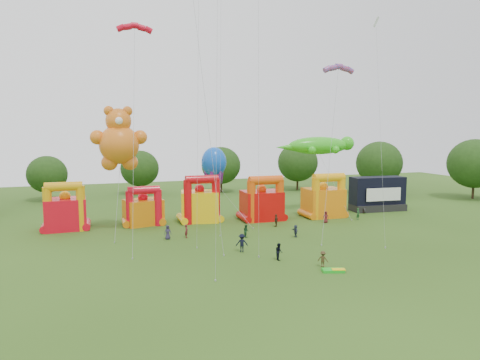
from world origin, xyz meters
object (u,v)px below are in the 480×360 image
object	(u,v)px
bouncy_castle_2	(200,204)
stage_trailer	(377,194)
gecko_kite	(325,162)
octopus_kite	(226,191)
bouncy_castle_0	(65,211)
teddy_bear_kite	(119,157)
spectator_0	(168,232)
spectator_4	(276,220)

from	to	relation	value
bouncy_castle_2	stage_trailer	world-z (taller)	bouncy_castle_2
gecko_kite	octopus_kite	distance (m)	16.92
bouncy_castle_0	bouncy_castle_2	bearing A→B (deg)	-1.34
stage_trailer	teddy_bear_kite	size ratio (longest dim) A/B	0.56
octopus_kite	gecko_kite	bearing A→B (deg)	2.81
bouncy_castle_0	octopus_kite	size ratio (longest dim) A/B	0.56
bouncy_castle_0	octopus_kite	world-z (taller)	octopus_kite
bouncy_castle_0	gecko_kite	xyz separation A→B (m)	(38.28, 0.07, 5.55)
stage_trailer	spectator_0	distance (m)	36.43
bouncy_castle_2	bouncy_castle_0	bearing A→B (deg)	178.66
stage_trailer	spectator_0	world-z (taller)	stage_trailer
octopus_kite	spectator_4	xyz separation A→B (m)	(5.24, -6.10, -3.49)
bouncy_castle_2	spectator_4	distance (m)	11.25
bouncy_castle_0	spectator_0	world-z (taller)	bouncy_castle_0
bouncy_castle_0	stage_trailer	distance (m)	47.42
stage_trailer	spectator_4	world-z (taller)	stage_trailer
octopus_kite	spectator_0	size ratio (longest dim) A/B	6.75
bouncy_castle_2	teddy_bear_kite	size ratio (longest dim) A/B	0.42
stage_trailer	octopus_kite	bearing A→B (deg)	179.59
bouncy_castle_2	spectator_0	bearing A→B (deg)	-124.34
gecko_kite	spectator_4	size ratio (longest dim) A/B	8.03
bouncy_castle_0	octopus_kite	bearing A→B (deg)	-1.94
stage_trailer	octopus_kite	xyz separation A→B (m)	(-25.62, 0.18, 1.66)
bouncy_castle_0	spectator_4	distance (m)	27.93
bouncy_castle_2	spectator_0	xyz separation A→B (m)	(-5.98, -8.75, -1.72)
gecko_kite	octopus_kite	size ratio (longest dim) A/B	1.19
teddy_bear_kite	spectator_0	size ratio (longest dim) A/B	9.37
bouncy_castle_0	stage_trailer	bearing A→B (deg)	-1.11
octopus_kite	spectator_4	world-z (taller)	octopus_kite
spectator_0	spectator_4	xyz separation A→B (m)	(15.06, 2.33, -0.00)
spectator_0	bouncy_castle_2	bearing A→B (deg)	52.54
stage_trailer	gecko_kite	distance (m)	10.62
bouncy_castle_0	gecko_kite	world-z (taller)	gecko_kite
octopus_kite	spectator_0	xyz separation A→B (m)	(-9.81, -8.43, -3.48)
bouncy_castle_2	teddy_bear_kite	distance (m)	13.66
gecko_kite	spectator_0	size ratio (longest dim) A/B	8.01
bouncy_castle_2	spectator_4	bearing A→B (deg)	-35.26
teddy_bear_kite	octopus_kite	distance (m)	16.21
spectator_4	gecko_kite	bearing A→B (deg)	168.32
teddy_bear_kite	spectator_4	xyz separation A→B (m)	(20.23, -3.07, -8.86)
stage_trailer	teddy_bear_kite	world-z (taller)	teddy_bear_kite
stage_trailer	octopus_kite	size ratio (longest dim) A/B	0.78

